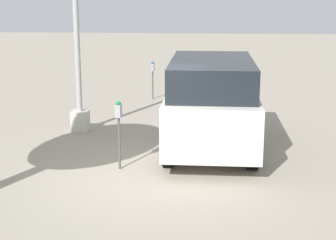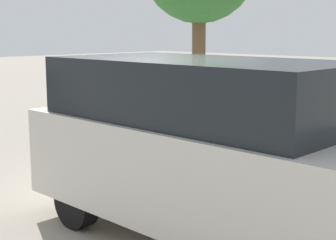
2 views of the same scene
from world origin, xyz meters
name	(u,v)px [view 2 (image 2 of 2)]	position (x,y,z in m)	size (l,w,h in m)	color
ground_plane	(161,179)	(0.00, 0.00, 0.00)	(80.00, 80.00, 0.00)	gray
parking_meter_near	(206,116)	(0.55, 0.51, 1.08)	(0.21, 0.13, 1.47)	#4C4C4C
parked_van	(205,144)	(2.15, -1.41, 1.16)	(4.54, 2.04, 2.16)	beige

